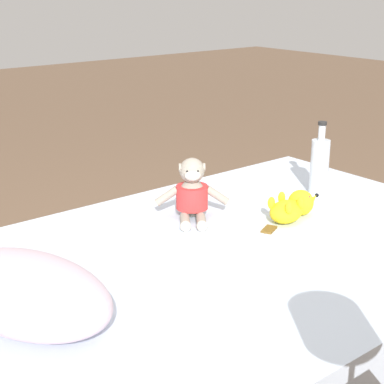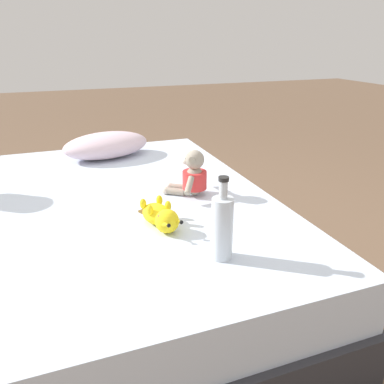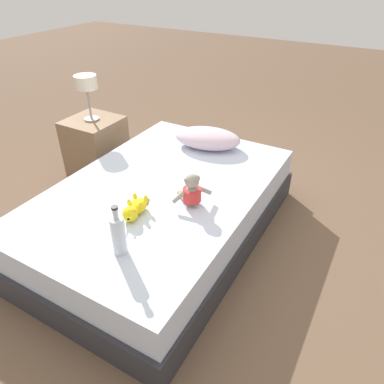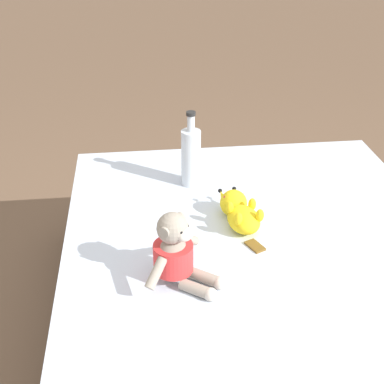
% 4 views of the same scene
% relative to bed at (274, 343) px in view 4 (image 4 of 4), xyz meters
% --- Properties ---
extents(bed, '(1.39, 2.10, 0.44)m').
position_rel_bed_xyz_m(bed, '(0.00, 0.00, 0.00)').
color(bed, '#2D2D33').
rests_on(bed, ground_plane).
extents(plush_monkey, '(0.25, 0.25, 0.24)m').
position_rel_bed_xyz_m(plush_monkey, '(0.31, -0.08, 0.32)').
color(plush_monkey, '#9E9384').
rests_on(plush_monkey, bed).
extents(plush_yellow_creature, '(0.14, 0.33, 0.10)m').
position_rel_bed_xyz_m(plush_yellow_creature, '(0.05, -0.37, 0.27)').
color(plush_yellow_creature, yellow).
rests_on(plush_yellow_creature, bed).
extents(glass_bottle, '(0.08, 0.08, 0.31)m').
position_rel_bed_xyz_m(glass_bottle, '(0.19, -0.68, 0.35)').
color(glass_bottle, silver).
rests_on(glass_bottle, bed).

